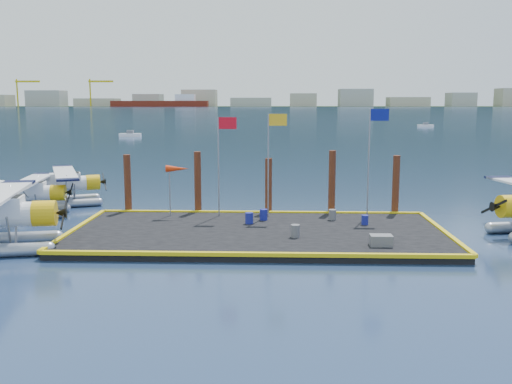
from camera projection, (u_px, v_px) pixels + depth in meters
ground at (258, 237)px, 31.07m from camera, size 4000.00×4000.00×0.00m
dock at (258, 234)px, 31.04m from camera, size 20.00×10.00×0.40m
dock_bumpers at (258, 228)px, 30.99m from camera, size 20.25×10.25×0.18m
far_backdrop at (354, 101)px, 1736.39m from camera, size 3050.00×2050.00×810.00m
seaplane_b at (24, 196)px, 36.75m from camera, size 7.83×8.60×3.04m
seaplane_c at (60, 186)px, 40.32m from camera, size 8.37×8.82×3.21m
drum_0 at (249, 218)px, 32.63m from camera, size 0.45×0.45×0.64m
drum_1 at (295, 231)px, 29.36m from camera, size 0.46×0.46×0.65m
drum_2 at (365, 220)px, 32.36m from camera, size 0.39×0.39×0.55m
drum_4 at (332, 215)px, 33.65m from camera, size 0.44×0.44×0.62m
drum_5 at (264, 215)px, 33.60m from camera, size 0.46×0.46×0.65m
crate at (381, 240)px, 27.60m from camera, size 1.06×0.71×0.53m
flagpole_red at (222, 151)px, 34.21m from camera, size 1.14×0.08×6.00m
flagpole_yellow at (272, 149)px, 34.09m from camera, size 1.14×0.08×6.20m
flagpole_blue at (372, 146)px, 33.86m from camera, size 1.14×0.08×6.50m
windsock at (177, 170)px, 34.49m from camera, size 1.40×0.44×3.12m
piling_0 at (128, 186)px, 36.38m from camera, size 0.44×0.44×4.00m
piling_1 at (198, 185)px, 36.21m from camera, size 0.44×0.44×4.20m
piling_2 at (269, 188)px, 36.09m from camera, size 0.44×0.44×3.80m
piling_3 at (332, 185)px, 35.91m from camera, size 0.44×0.44×4.30m
piling_4 at (396, 187)px, 35.79m from camera, size 0.44×0.44×4.00m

